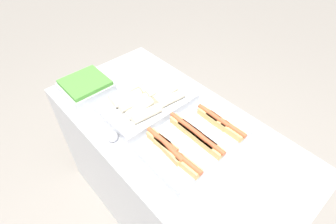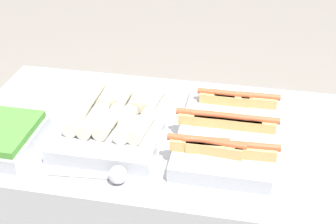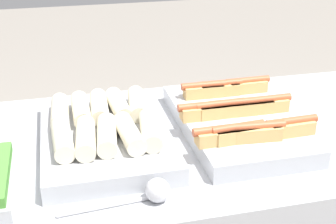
{
  "view_description": "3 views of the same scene",
  "coord_description": "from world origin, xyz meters",
  "px_view_note": "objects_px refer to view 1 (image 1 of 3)",
  "views": [
    {
      "loc": [
        0.69,
        -0.64,
        1.91
      ],
      "look_at": [
        -0.03,
        0.0,
        0.98
      ],
      "focal_mm": 28.0,
      "sensor_mm": 36.0,
      "label": 1
    },
    {
      "loc": [
        0.23,
        -1.3,
        1.81
      ],
      "look_at": [
        -0.03,
        0.0,
        0.98
      ],
      "focal_mm": 50.0,
      "sensor_mm": 36.0,
      "label": 2
    },
    {
      "loc": [
        -0.3,
        -1.14,
        1.52
      ],
      "look_at": [
        -0.03,
        0.0,
        0.98
      ],
      "focal_mm": 50.0,
      "sensor_mm": 36.0,
      "label": 3
    }
  ],
  "objects_px": {
    "tray_side_front": "(86,86)",
    "tray_wraps": "(147,101)",
    "tray_hotdogs": "(195,140)",
    "serving_spoon_near": "(111,136)"
  },
  "relations": [
    {
      "from": "tray_side_front",
      "to": "tray_wraps",
      "type": "bearing_deg",
      "value": 27.66
    },
    {
      "from": "tray_hotdogs",
      "to": "tray_wraps",
      "type": "bearing_deg",
      "value": 179.43
    },
    {
      "from": "tray_hotdogs",
      "to": "serving_spoon_near",
      "type": "height_order",
      "value": "tray_hotdogs"
    },
    {
      "from": "tray_hotdogs",
      "to": "tray_wraps",
      "type": "distance_m",
      "value": 0.38
    },
    {
      "from": "tray_hotdogs",
      "to": "tray_side_front",
      "type": "distance_m",
      "value": 0.75
    },
    {
      "from": "tray_wraps",
      "to": "tray_side_front",
      "type": "xyz_separation_m",
      "value": [
        -0.35,
        -0.18,
        -0.01
      ]
    },
    {
      "from": "tray_hotdogs",
      "to": "serving_spoon_near",
      "type": "relative_size",
      "value": 2.06
    },
    {
      "from": "tray_hotdogs",
      "to": "serving_spoon_near",
      "type": "distance_m",
      "value": 0.42
    },
    {
      "from": "tray_wraps",
      "to": "tray_hotdogs",
      "type": "bearing_deg",
      "value": -0.57
    },
    {
      "from": "tray_side_front",
      "to": "serving_spoon_near",
      "type": "xyz_separation_m",
      "value": [
        0.42,
        -0.1,
        -0.01
      ]
    }
  ]
}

